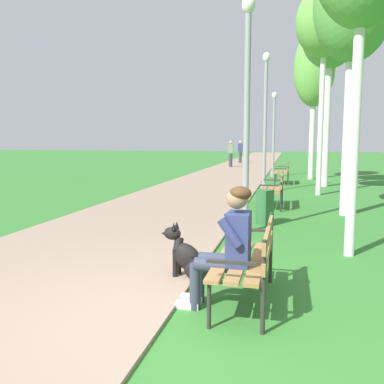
{
  "coord_description": "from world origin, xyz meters",
  "views": [
    {
      "loc": [
        0.99,
        -3.6,
        1.7
      ],
      "look_at": [
        -0.48,
        2.64,
        0.9
      ],
      "focal_mm": 39.18,
      "sensor_mm": 36.0,
      "label": 1
    }
  ],
  "objects_px": {
    "lamp_post_mid": "(265,121)",
    "birch_tree_sixth": "(314,70)",
    "lamp_post_far": "(274,133)",
    "birch_tree_third": "(354,7)",
    "birch_tree_fourth": "(324,24)",
    "pedestrian_distant": "(231,154)",
    "pedestrian_further_distant": "(240,152)",
    "dog_black": "(190,259)",
    "person_seated_on_near_bench": "(228,243)",
    "park_bench_far": "(283,171)",
    "lamp_post_near": "(247,113)",
    "park_bench_near": "(250,255)",
    "litter_bin": "(265,207)",
    "birch_tree_fifth": "(330,34)",
    "park_bench_mid": "(274,187)"
  },
  "relations": [
    {
      "from": "park_bench_mid",
      "to": "pedestrian_distant",
      "type": "relative_size",
      "value": 0.91
    },
    {
      "from": "pedestrian_distant",
      "to": "dog_black",
      "type": "bearing_deg",
      "value": -83.32
    },
    {
      "from": "park_bench_far",
      "to": "birch_tree_fourth",
      "type": "xyz_separation_m",
      "value": [
        1.12,
        -3.27,
        4.59
      ]
    },
    {
      "from": "lamp_post_mid",
      "to": "litter_bin",
      "type": "bearing_deg",
      "value": -86.22
    },
    {
      "from": "person_seated_on_near_bench",
      "to": "birch_tree_third",
      "type": "distance_m",
      "value": 7.24
    },
    {
      "from": "dog_black",
      "to": "birch_tree_third",
      "type": "xyz_separation_m",
      "value": [
        2.38,
        5.11,
        4.27
      ]
    },
    {
      "from": "birch_tree_fourth",
      "to": "pedestrian_distant",
      "type": "height_order",
      "value": "birch_tree_fourth"
    },
    {
      "from": "lamp_post_far",
      "to": "birch_tree_fourth",
      "type": "distance_m",
      "value": 7.27
    },
    {
      "from": "park_bench_near",
      "to": "pedestrian_distant",
      "type": "relative_size",
      "value": 0.91
    },
    {
      "from": "dog_black",
      "to": "birch_tree_sixth",
      "type": "height_order",
      "value": "birch_tree_sixth"
    },
    {
      "from": "lamp_post_far",
      "to": "birch_tree_fifth",
      "type": "xyz_separation_m",
      "value": [
        2.02,
        -3.83,
        3.38
      ]
    },
    {
      "from": "park_bench_far",
      "to": "person_seated_on_near_bench",
      "type": "bearing_deg",
      "value": -91.49
    },
    {
      "from": "person_seated_on_near_bench",
      "to": "park_bench_far",
      "type": "bearing_deg",
      "value": 88.51
    },
    {
      "from": "dog_black",
      "to": "birch_tree_third",
      "type": "distance_m",
      "value": 7.07
    },
    {
      "from": "park_bench_near",
      "to": "pedestrian_distant",
      "type": "xyz_separation_m",
      "value": [
        -3.24,
        21.6,
        0.33
      ]
    },
    {
      "from": "person_seated_on_near_bench",
      "to": "pedestrian_further_distant",
      "type": "relative_size",
      "value": 0.76
    },
    {
      "from": "litter_bin",
      "to": "lamp_post_near",
      "type": "bearing_deg",
      "value": -110.75
    },
    {
      "from": "lamp_post_near",
      "to": "pedestrian_further_distant",
      "type": "bearing_deg",
      "value": 96.94
    },
    {
      "from": "park_bench_far",
      "to": "birch_tree_third",
      "type": "xyz_separation_m",
      "value": [
        1.48,
        -6.79,
        4.02
      ]
    },
    {
      "from": "park_bench_far",
      "to": "lamp_post_far",
      "type": "distance_m",
      "value": 3.48
    },
    {
      "from": "birch_tree_fifth",
      "to": "litter_bin",
      "type": "bearing_deg",
      "value": -102.81
    },
    {
      "from": "park_bench_near",
      "to": "lamp_post_near",
      "type": "relative_size",
      "value": 0.36
    },
    {
      "from": "park_bench_near",
      "to": "park_bench_far",
      "type": "xyz_separation_m",
      "value": [
        0.12,
        12.46,
        0.0
      ]
    },
    {
      "from": "person_seated_on_near_bench",
      "to": "pedestrian_further_distant",
      "type": "bearing_deg",
      "value": 96.44
    },
    {
      "from": "park_bench_near",
      "to": "person_seated_on_near_bench",
      "type": "height_order",
      "value": "person_seated_on_near_bench"
    },
    {
      "from": "lamp_post_near",
      "to": "lamp_post_far",
      "type": "height_order",
      "value": "lamp_post_near"
    },
    {
      "from": "park_bench_mid",
      "to": "birch_tree_fourth",
      "type": "relative_size",
      "value": 0.24
    },
    {
      "from": "park_bench_near",
      "to": "birch_tree_fourth",
      "type": "distance_m",
      "value": 10.35
    },
    {
      "from": "park_bench_far",
      "to": "birch_tree_sixth",
      "type": "xyz_separation_m",
      "value": [
        1.13,
        2.2,
        4.13
      ]
    },
    {
      "from": "birch_tree_sixth",
      "to": "lamp_post_mid",
      "type": "bearing_deg",
      "value": -108.28
    },
    {
      "from": "lamp_post_mid",
      "to": "lamp_post_far",
      "type": "relative_size",
      "value": 1.15
    },
    {
      "from": "lamp_post_far",
      "to": "birch_tree_third",
      "type": "relative_size",
      "value": 0.67
    },
    {
      "from": "park_bench_near",
      "to": "birch_tree_third",
      "type": "relative_size",
      "value": 0.26
    },
    {
      "from": "pedestrian_distant",
      "to": "birch_tree_sixth",
      "type": "bearing_deg",
      "value": -57.08
    },
    {
      "from": "birch_tree_sixth",
      "to": "person_seated_on_near_bench",
      "type": "bearing_deg",
      "value": -95.61
    },
    {
      "from": "pedestrian_further_distant",
      "to": "lamp_post_near",
      "type": "bearing_deg",
      "value": -83.06
    },
    {
      "from": "person_seated_on_near_bench",
      "to": "birch_tree_sixth",
      "type": "distance_m",
      "value": 15.44
    },
    {
      "from": "person_seated_on_near_bench",
      "to": "lamp_post_mid",
      "type": "height_order",
      "value": "lamp_post_mid"
    },
    {
      "from": "pedestrian_distant",
      "to": "pedestrian_further_distant",
      "type": "bearing_deg",
      "value": 89.62
    },
    {
      "from": "lamp_post_mid",
      "to": "birch_tree_sixth",
      "type": "xyz_separation_m",
      "value": [
        1.7,
        5.14,
        2.35
      ]
    },
    {
      "from": "lamp_post_far",
      "to": "birch_tree_third",
      "type": "distance_m",
      "value": 10.4
    },
    {
      "from": "birch_tree_sixth",
      "to": "pedestrian_further_distant",
      "type": "distance_m",
      "value": 13.11
    },
    {
      "from": "pedestrian_further_distant",
      "to": "dog_black",
      "type": "bearing_deg",
      "value": -84.62
    },
    {
      "from": "park_bench_near",
      "to": "lamp_post_near",
      "type": "xyz_separation_m",
      "value": [
        -0.41,
        3.4,
        1.66
      ]
    },
    {
      "from": "birch_tree_fifth",
      "to": "park_bench_mid",
      "type": "bearing_deg",
      "value": -106.96
    },
    {
      "from": "lamp_post_mid",
      "to": "birch_tree_sixth",
      "type": "bearing_deg",
      "value": 71.72
    },
    {
      "from": "birch_tree_third",
      "to": "litter_bin",
      "type": "xyz_separation_m",
      "value": [
        -1.7,
        -1.45,
        -4.18
      ]
    },
    {
      "from": "dog_black",
      "to": "pedestrian_distant",
      "type": "relative_size",
      "value": 0.5
    },
    {
      "from": "person_seated_on_near_bench",
      "to": "dog_black",
      "type": "distance_m",
      "value": 1.04
    },
    {
      "from": "park_bench_far",
      "to": "pedestrian_distant",
      "type": "height_order",
      "value": "pedestrian_distant"
    }
  ]
}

